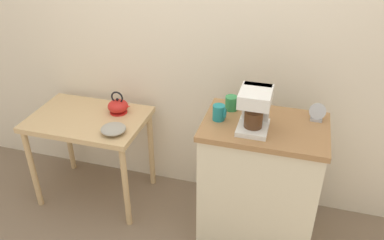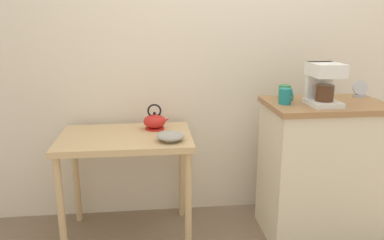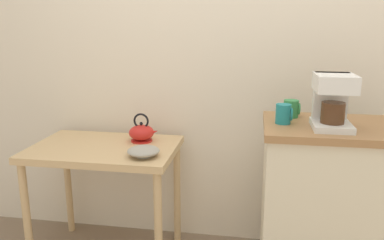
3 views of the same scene
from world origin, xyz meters
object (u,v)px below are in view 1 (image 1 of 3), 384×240
Objects in this scene: teakettle at (118,106)px; table_clock at (317,113)px; mug_tall_green at (232,103)px; mug_dark_teal at (219,113)px; coffee_maker at (255,107)px; bowl_stoneware at (113,129)px.

table_clock is (1.40, -0.08, 0.20)m from teakettle.
table_clock is (0.53, 0.01, 0.01)m from mug_tall_green.
table_clock is at bearing 15.24° from mug_dark_teal.
teakettle is 0.71× the size of coffee_maker.
coffee_maker is 0.42m from table_clock.
teakettle is at bearing 163.42° from mug_dark_teal.
coffee_maker is 0.27m from mug_tall_green.
mug_dark_teal reaches higher than mug_tall_green.
bowl_stoneware is 0.83m from mug_tall_green.
teakettle is at bearing 173.82° from mug_tall_green.
mug_tall_green is 0.94× the size of mug_dark_teal.
bowl_stoneware is 1.76× the size of mug_dark_teal.
bowl_stoneware is at bearing -71.77° from teakettle.
mug_tall_green is at bearing -6.18° from teakettle.
table_clock is at bearing 0.99° from mug_tall_green.
coffee_maker is at bearing -15.26° from teakettle.
bowl_stoneware is 1.34m from table_clock.
mug_dark_teal is (0.73, 0.03, 0.23)m from bowl_stoneware.
mug_dark_teal is (0.82, -0.24, 0.20)m from teakettle.
coffee_maker is at bearing -47.90° from mug_tall_green.
coffee_maker reaches higher than bowl_stoneware.
mug_tall_green reaches higher than teakettle.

